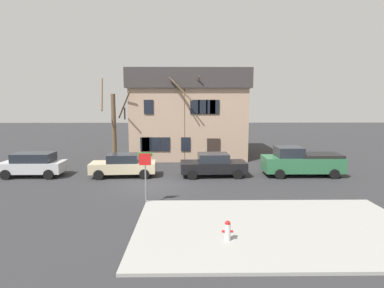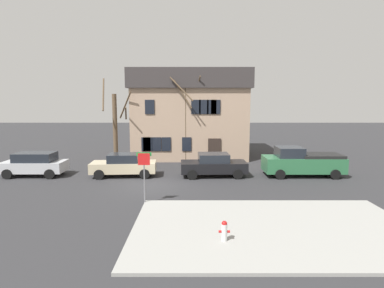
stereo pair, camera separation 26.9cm
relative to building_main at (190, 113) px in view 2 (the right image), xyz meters
name	(u,v)px [view 2 (the right image)]	position (x,y,z in m)	size (l,w,h in m)	color
ground_plane	(151,185)	(-2.36, -11.62, -4.12)	(120.00, 120.00, 0.00)	#2D2D30
sidewalk_slab	(273,228)	(3.56, -18.64, -4.06)	(11.59, 7.06, 0.12)	#999993
building_main	(190,113)	(0.00, 0.00, 0.00)	(10.84, 8.61, 8.10)	tan
tree_bare_near	(115,125)	(-6.27, -4.47, -0.86)	(2.58, 2.57, 7.21)	brown
tree_bare_mid	(186,119)	(-0.33, -3.96, -0.33)	(2.62, 2.61, 7.37)	brown
car_silver_wagon	(34,164)	(-10.94, -9.13, -3.25)	(4.27, 2.06, 1.68)	#B7BABF
car_beige_sedan	(123,165)	(-4.63, -9.22, -3.32)	(4.60, 2.20, 1.61)	#C6B793
car_black_sedan	(213,165)	(1.72, -9.20, -3.31)	(4.67, 2.28, 1.62)	black
pickup_truck_green	(302,162)	(8.01, -9.10, -3.12)	(5.50, 2.28, 2.07)	#2D6B42
fire_hydrant	(224,230)	(1.39, -19.93, -3.61)	(0.42, 0.22, 0.76)	silver
street_sign_pole	(144,168)	(-2.23, -15.38, -2.23)	(0.76, 0.07, 2.70)	slate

